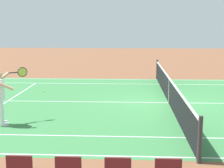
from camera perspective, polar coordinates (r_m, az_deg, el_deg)
ground_plane at (r=13.37m, az=9.57°, el=-3.15°), size 60.00×60.00×0.00m
court_slab at (r=13.37m, az=9.57°, el=-3.15°), size 24.20×11.40×0.00m
court_line_markings at (r=13.37m, az=9.57°, el=-3.13°), size 23.85×11.05×0.01m
tennis_net at (r=13.26m, az=9.63°, el=-1.08°), size 0.10×11.70×1.08m
tennis_player_near at (r=10.66m, az=-18.30°, el=-1.81°), size 0.85×1.01×1.70m
tennis_ball at (r=15.62m, az=-11.59°, el=-1.17°), size 0.07×0.07×0.07m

